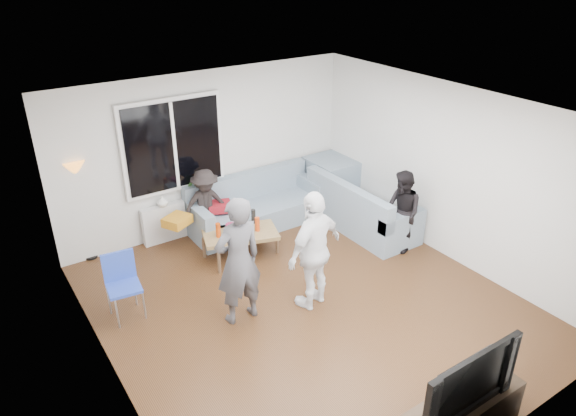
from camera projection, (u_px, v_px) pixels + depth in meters
floor at (307, 305)px, 7.01m from camera, size 5.00×5.50×0.04m
ceiling at (311, 111)px, 5.84m from camera, size 5.00×5.50×0.04m
wall_back at (208, 151)px, 8.49m from camera, size 5.00×0.04×2.60m
wall_front at (505, 345)px, 4.37m from camera, size 5.00×0.04×2.60m
wall_left at (100, 283)px, 5.17m from camera, size 0.04×5.50×2.60m
wall_right at (449, 173)px, 7.68m from camera, size 0.04×5.50×2.60m
window_frame at (173, 145)px, 8.01m from camera, size 1.62×0.06×1.47m
window_glass at (174, 146)px, 7.99m from camera, size 1.50×0.02×1.35m
window_mullion at (174, 146)px, 7.98m from camera, size 0.05×0.03×1.35m
radiator at (182, 218)px, 8.54m from camera, size 1.30×0.12×0.62m
potted_plant at (190, 188)px, 8.38m from camera, size 0.23×0.20×0.38m
vase at (163, 201)px, 8.19m from camera, size 0.19×0.19×0.17m
sofa_back_section at (257, 203)px, 8.80m from camera, size 2.30×0.85×0.85m
sofa_right_section at (363, 204)px, 8.74m from camera, size 2.00×0.85×0.85m
sofa_corner at (334, 181)px, 9.61m from camera, size 0.85×0.85×0.85m
cushion_yellow at (177, 221)px, 8.04m from camera, size 0.49×0.46×0.14m
cushion_red at (219, 206)px, 8.48m from camera, size 0.44×0.41×0.13m
coffee_table at (241, 244)px, 8.03m from camera, size 1.23×0.91×0.40m
pitcher at (231, 229)px, 7.85m from camera, size 0.17×0.17×0.17m
side_chair at (124, 288)px, 6.59m from camera, size 0.45×0.45×0.86m
floor_lamp at (82, 212)px, 7.71m from camera, size 0.32×0.32×1.56m
player_left at (238, 261)px, 6.37m from camera, size 0.63×0.42×1.70m
player_right at (315, 250)px, 6.67m from camera, size 1.02×0.63×1.62m
spectator_right at (402, 212)px, 7.99m from camera, size 0.64×0.73×1.29m
spectator_back at (206, 206)px, 8.29m from camera, size 0.81×0.51×1.21m
television at (461, 377)px, 4.75m from camera, size 1.18×0.16×0.68m
bottle_c at (238, 220)px, 8.06m from camera, size 0.07×0.07×0.21m
bottle_d at (257, 224)px, 7.93m from camera, size 0.07×0.07×0.22m
bottle_e at (253, 216)px, 8.15m from camera, size 0.07×0.07×0.23m
bottle_a at (218, 230)px, 7.77m from camera, size 0.07×0.07×0.22m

